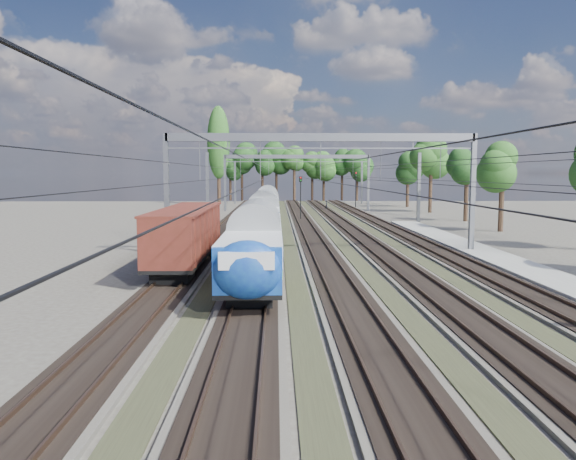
{
  "coord_description": "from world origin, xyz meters",
  "views": [
    {
      "loc": [
        -3.32,
        -12.05,
        6.03
      ],
      "look_at": [
        -2.65,
        19.92,
        2.8
      ],
      "focal_mm": 35.0,
      "sensor_mm": 36.0,
      "label": 1
    }
  ],
  "objects_px": {
    "emu_train": "(264,210)",
    "freight_boxcar": "(187,233)",
    "worker": "(326,205)",
    "signal_near": "(301,193)",
    "signal_far": "(356,185)"
  },
  "relations": [
    {
      "from": "emu_train",
      "to": "freight_boxcar",
      "type": "height_order",
      "value": "emu_train"
    },
    {
      "from": "freight_boxcar",
      "to": "worker",
      "type": "xyz_separation_m",
      "value": [
        14.01,
        57.1,
        -1.48
      ]
    },
    {
      "from": "freight_boxcar",
      "to": "worker",
      "type": "bearing_deg",
      "value": 76.21
    },
    {
      "from": "emu_train",
      "to": "signal_near",
      "type": "xyz_separation_m",
      "value": [
        4.31,
        19.16,
        1.02
      ]
    },
    {
      "from": "worker",
      "to": "freight_boxcar",
      "type": "bearing_deg",
      "value": 178.97
    },
    {
      "from": "freight_boxcar",
      "to": "worker",
      "type": "height_order",
      "value": "freight_boxcar"
    },
    {
      "from": "emu_train",
      "to": "signal_far",
      "type": "bearing_deg",
      "value": 71.27
    },
    {
      "from": "emu_train",
      "to": "signal_far",
      "type": "height_order",
      "value": "signal_far"
    },
    {
      "from": "freight_boxcar",
      "to": "signal_near",
      "type": "xyz_separation_m",
      "value": [
        8.82,
        36.47,
        1.31
      ]
    },
    {
      "from": "signal_far",
      "to": "worker",
      "type": "bearing_deg",
      "value": -140.29
    },
    {
      "from": "freight_boxcar",
      "to": "signal_near",
      "type": "bearing_deg",
      "value": 76.41
    },
    {
      "from": "emu_train",
      "to": "signal_far",
      "type": "distance_m",
      "value": 46.65
    },
    {
      "from": "signal_near",
      "to": "worker",
      "type": "bearing_deg",
      "value": 96.24
    },
    {
      "from": "signal_far",
      "to": "freight_boxcar",
      "type": "bearing_deg",
      "value": -106.56
    },
    {
      "from": "worker",
      "to": "signal_far",
      "type": "bearing_deg",
      "value": -38.54
    }
  ]
}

